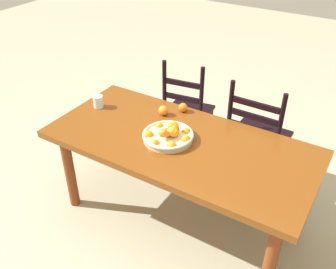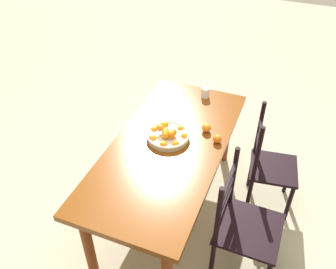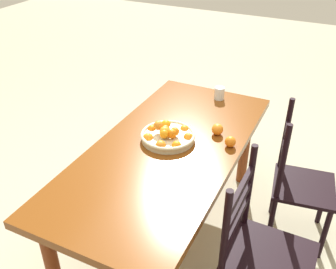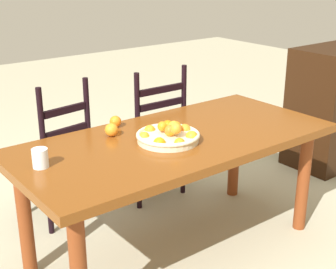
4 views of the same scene
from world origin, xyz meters
TOP-DOWN VIEW (x-y plane):
  - ground_plane at (0.00, 0.00)m, footprint 12.00×12.00m
  - dining_table at (0.00, 0.00)m, footprint 1.84×0.86m
  - chair_near_window at (-0.37, 0.78)m, footprint 0.44×0.44m
  - chair_by_cabinet at (0.32, 0.71)m, footprint 0.46×0.46m
  - fruit_bowl at (-0.07, -0.03)m, footprint 0.35×0.35m
  - orange_loose_0 at (-0.28, 0.23)m, footprint 0.08×0.08m
  - orange_loose_1 at (-0.18, 0.35)m, footprint 0.07×0.07m
  - drinking_glass at (-0.78, 0.07)m, footprint 0.08×0.08m

SIDE VIEW (x-z plane):
  - ground_plane at x=0.00m, z-range 0.00..0.00m
  - chair_near_window at x=-0.37m, z-range -0.04..0.93m
  - chair_by_cabinet at x=0.32m, z-range -0.03..0.95m
  - dining_table at x=0.00m, z-range 0.28..1.01m
  - orange_loose_1 at x=-0.18m, z-range 0.73..0.80m
  - fruit_bowl at x=-0.07m, z-range 0.71..0.83m
  - orange_loose_0 at x=-0.28m, z-range 0.73..0.81m
  - drinking_glass at x=-0.78m, z-range 0.73..0.83m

